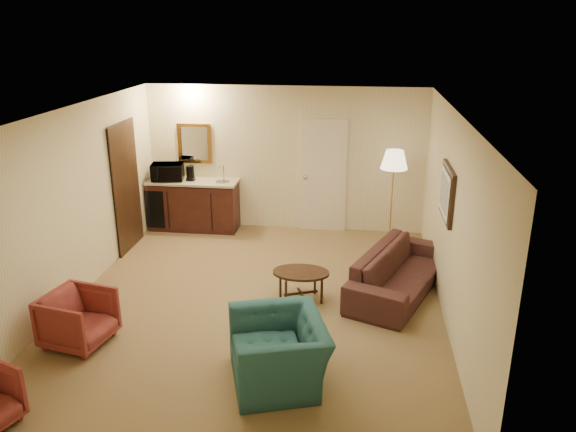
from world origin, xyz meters
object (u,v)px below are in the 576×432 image
object	(u,v)px
teal_armchair	(279,341)
waste_bin	(231,224)
coffee_table	(301,286)
coffee_maker	(190,173)
rose_chair_near	(78,316)
floor_lamp	(392,199)
wetbar_cabinet	(194,205)
sofa	(400,264)
microwave	(167,170)

from	to	relation	value
teal_armchair	waste_bin	size ratio (longest dim) A/B	3.89
coffee_table	coffee_maker	distance (m)	3.55
rose_chair_near	floor_lamp	bearing A→B (deg)	-35.17
wetbar_cabinet	floor_lamp	xyz separation A→B (m)	(3.54, -0.39, 0.38)
coffee_table	coffee_maker	xyz separation A→B (m)	(-2.29, 2.58, 0.83)
sofa	floor_lamp	distance (m)	1.79
sofa	floor_lamp	size ratio (longest dim) A/B	1.29
rose_chair_near	waste_bin	world-z (taller)	rose_chair_near
sofa	microwave	size ratio (longest dim) A/B	3.88
floor_lamp	waste_bin	xyz separation A→B (m)	(-2.85, 0.32, -0.70)
teal_armchair	rose_chair_near	world-z (taller)	teal_armchair
coffee_table	microwave	world-z (taller)	microwave
waste_bin	microwave	distance (m)	1.50
floor_lamp	microwave	world-z (taller)	floor_lamp
wetbar_cabinet	rose_chair_near	distance (m)	4.00
teal_armchair	waste_bin	world-z (taller)	teal_armchair
coffee_maker	microwave	bearing A→B (deg)	-178.30
rose_chair_near	teal_armchair	bearing A→B (deg)	-88.29
wetbar_cabinet	waste_bin	xyz separation A→B (m)	(0.69, -0.07, -0.32)
teal_armchair	coffee_table	bearing A→B (deg)	160.65
teal_armchair	microwave	world-z (taller)	microwave
sofa	rose_chair_near	world-z (taller)	sofa
wetbar_cabinet	coffee_maker	bearing A→B (deg)	175.91
microwave	wetbar_cabinet	bearing A→B (deg)	-5.34
waste_bin	coffee_maker	world-z (taller)	coffee_maker
floor_lamp	teal_armchair	bearing A→B (deg)	-108.39
sofa	floor_lamp	xyz separation A→B (m)	(-0.06, 1.74, 0.42)
wetbar_cabinet	floor_lamp	distance (m)	3.58
coffee_maker	floor_lamp	bearing A→B (deg)	-9.64
wetbar_cabinet	waste_bin	distance (m)	0.76
coffee_table	sofa	bearing A→B (deg)	18.37
teal_armchair	coffee_maker	size ratio (longest dim) A/B	4.04
sofa	coffee_table	size ratio (longest dim) A/B	2.80
coffee_table	microwave	size ratio (longest dim) A/B	1.39
rose_chair_near	coffee_table	world-z (taller)	rose_chair_near
coffee_table	wetbar_cabinet	bearing A→B (deg)	131.10
rose_chair_near	coffee_maker	bearing A→B (deg)	8.27
sofa	teal_armchair	world-z (taller)	teal_armchair
sofa	floor_lamp	bearing A→B (deg)	24.35
wetbar_cabinet	sofa	distance (m)	4.18
coffee_table	floor_lamp	distance (m)	2.61
wetbar_cabinet	rose_chair_near	size ratio (longest dim) A/B	2.26
teal_armchair	coffee_maker	bearing A→B (deg)	-171.04
sofa	microwave	xyz separation A→B (m)	(-4.05, 2.10, 0.69)
rose_chair_near	microwave	bearing A→B (deg)	14.25
sofa	teal_armchair	distance (m)	2.67
rose_chair_near	coffee_maker	world-z (taller)	coffee_maker
wetbar_cabinet	sofa	xyz separation A→B (m)	(3.60, -2.13, -0.04)
rose_chair_near	floor_lamp	size ratio (longest dim) A/B	0.43
sofa	waste_bin	bearing A→B (deg)	77.13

